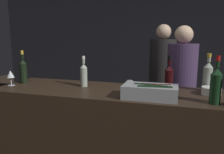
{
  "coord_description": "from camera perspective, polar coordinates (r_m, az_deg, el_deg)",
  "views": [
    {
      "loc": [
        0.58,
        -1.58,
        1.51
      ],
      "look_at": [
        0.0,
        0.37,
        1.14
      ],
      "focal_mm": 35.0,
      "sensor_mm": 36.0,
      "label": 1
    }
  ],
  "objects": [
    {
      "name": "red_wine_bottle_burgundy",
      "position": [
        1.79,
        25.49,
        -1.87
      ],
      "size": [
        0.08,
        0.08,
        0.36
      ],
      "color": "#143319",
      "rests_on": "bar_counter"
    },
    {
      "name": "white_wine_bottle",
      "position": [
        2.21,
        -7.4,
        0.82
      ],
      "size": [
        0.07,
        0.07,
        0.31
      ],
      "color": "#9EA899",
      "rests_on": "bar_counter"
    },
    {
      "name": "champagne_bottle",
      "position": [
        2.55,
        -22.18,
        1.67
      ],
      "size": [
        0.08,
        0.08,
        0.35
      ],
      "color": "black",
      "rests_on": "bar_counter"
    },
    {
      "name": "candle_votive",
      "position": [
        2.26,
        4.73,
        -1.57
      ],
      "size": [
        0.06,
        0.06,
        0.05
      ],
      "color": "silver",
      "rests_on": "bar_counter"
    },
    {
      "name": "wine_glass",
      "position": [
        2.47,
        -24.99,
        0.58
      ],
      "size": [
        0.08,
        0.08,
        0.16
      ],
      "color": "silver",
      "rests_on": "bar_counter"
    },
    {
      "name": "person_blond_tee",
      "position": [
        2.77,
        17.54,
        -2.5
      ],
      "size": [
        0.35,
        0.35,
        1.64
      ],
      "rotation": [
        0.0,
        0.0,
        -0.18
      ],
      "color": "black",
      "rests_on": "ground_plane"
    },
    {
      "name": "ice_bin_with_bottles",
      "position": [
        1.8,
        10.1,
        -3.63
      ],
      "size": [
        0.44,
        0.23,
        0.12
      ],
      "color": "#9EA0A5",
      "rests_on": "bar_counter"
    },
    {
      "name": "rose_wine_bottle",
      "position": [
        2.19,
        23.72,
        0.39
      ],
      "size": [
        0.08,
        0.08,
        0.35
      ],
      "color": "#9EA899",
      "rests_on": "bar_counter"
    },
    {
      "name": "person_in_hoodie",
      "position": [
        3.28,
        12.85,
        0.08
      ],
      "size": [
        0.37,
        0.37,
        1.69
      ],
      "rotation": [
        0.0,
        0.0,
        -1.94
      ],
      "color": "black",
      "rests_on": "ground_plane"
    },
    {
      "name": "wall_back_chalkboard",
      "position": [
        4.41,
        9.01,
        8.84
      ],
      "size": [
        6.4,
        0.06,
        2.8
      ],
      "color": "black",
      "rests_on": "ground_plane"
    },
    {
      "name": "bowl_white",
      "position": [
        2.08,
        24.5,
        -3.29
      ],
      "size": [
        0.16,
        0.16,
        0.07
      ],
      "color": "white",
      "rests_on": "bar_counter"
    },
    {
      "name": "bar_counter",
      "position": [
        2.24,
        -0.26,
        -16.16
      ],
      "size": [
        2.26,
        0.68,
        1.02
      ],
      "color": "#2D2116",
      "rests_on": "ground_plane"
    },
    {
      "name": "red_wine_bottle_black_foil",
      "position": [
        2.08,
        14.66,
        0.11
      ],
      "size": [
        0.08,
        0.08,
        0.33
      ],
      "color": "black",
      "rests_on": "bar_counter"
    }
  ]
}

